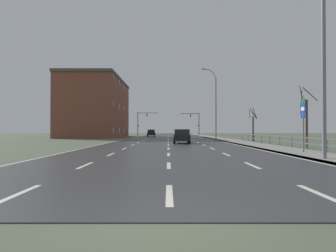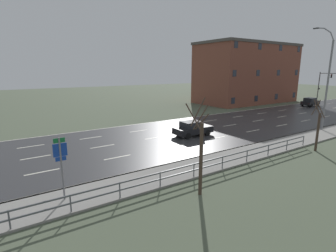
{
  "view_description": "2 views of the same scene",
  "coord_description": "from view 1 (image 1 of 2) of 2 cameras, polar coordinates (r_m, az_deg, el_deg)",
  "views": [
    {
      "loc": [
        -0.03,
        -4.65,
        1.51
      ],
      "look_at": [
        -0.01,
        64.82,
        2.44
      ],
      "focal_mm": 30.78,
      "sensor_mm": 36.0,
      "label": 1
    },
    {
      "loc": [
        21.72,
        11.05,
        6.82
      ],
      "look_at": [
        0.0,
        25.24,
        1.04
      ],
      "focal_mm": 27.42,
      "sensor_mm": 36.0,
      "label": 2
    }
  ],
  "objects": [
    {
      "name": "bare_tree_near",
      "position": [
        27.04,
        25.67,
        1.18
      ],
      "size": [
        1.27,
        1.21,
        5.34
      ],
      "color": "#423328",
      "rests_on": "ground"
    },
    {
      "name": "brick_building",
      "position": [
        61.08,
        -14.0,
        3.45
      ],
      "size": [
        10.58,
        21.46,
        11.92
      ],
      "color": "brown",
      "rests_on": "ground"
    },
    {
      "name": "ground_plane",
      "position": [
        52.67,
        0.01,
        -2.47
      ],
      "size": [
        160.0,
        160.0,
        0.12
      ],
      "color": "#4C5642"
    },
    {
      "name": "traffic_signal_left",
      "position": [
        75.17,
        -5.28,
        1.2
      ],
      "size": [
        5.36,
        0.36,
        6.18
      ],
      "color": "#38383A",
      "rests_on": "ground"
    },
    {
      "name": "sidewalk_right",
      "position": [
        65.22,
        7.44,
        -2.03
      ],
      "size": [
        3.0,
        120.0,
        0.12
      ],
      "color": "gray",
      "rests_on": "ground"
    },
    {
      "name": "street_lamp_midground",
      "position": [
        46.51,
        9.29,
        4.23
      ],
      "size": [
        2.33,
        0.24,
        11.31
      ],
      "color": "slate",
      "rests_on": "ground"
    },
    {
      "name": "car_near_left",
      "position": [
        32.03,
        2.67,
        -2.03
      ],
      "size": [
        1.89,
        4.13,
        1.57
      ],
      "rotation": [
        0.0,
        0.0,
        -0.02
      ],
      "color": "black",
      "rests_on": "ground"
    },
    {
      "name": "highway_sign",
      "position": [
        19.79,
        25.17,
        1.38
      ],
      "size": [
        0.09,
        0.68,
        3.47
      ],
      "color": "slate",
      "rests_on": "ground"
    },
    {
      "name": "road_asphalt_strip",
      "position": [
        64.66,
        0.01,
        -2.09
      ],
      "size": [
        14.0,
        120.0,
        0.03
      ],
      "color": "#303033",
      "rests_on": "ground"
    },
    {
      "name": "traffic_signal_right",
      "position": [
        73.81,
        5.47,
        1.07
      ],
      "size": [
        4.82,
        0.36,
        5.89
      ],
      "color": "#38383A",
      "rests_on": "ground"
    },
    {
      "name": "street_lamp_foreground",
      "position": [
        16.3,
        27.98,
        11.9
      ],
      "size": [
        2.35,
        0.24,
        10.31
      ],
      "color": "slate",
      "rests_on": "ground"
    },
    {
      "name": "car_mid_centre",
      "position": [
        65.79,
        3.54,
        -1.38
      ],
      "size": [
        1.86,
        4.11,
        1.57
      ],
      "rotation": [
        0.0,
        0.0,
        0.01
      ],
      "color": "#B7B7BC",
      "rests_on": "ground"
    },
    {
      "name": "guardrail",
      "position": [
        24.97,
        23.32,
        -2.55
      ],
      "size": [
        0.07,
        30.18,
        1.0
      ],
      "color": "#515459",
      "rests_on": "ground"
    },
    {
      "name": "car_distant",
      "position": [
        64.47,
        -3.37,
        -1.39
      ],
      "size": [
        2.02,
        4.2,
        1.57
      ],
      "rotation": [
        0.0,
        0.0,
        0.06
      ],
      "color": "black",
      "rests_on": "ground"
    },
    {
      "name": "bare_tree_mid",
      "position": [
        39.23,
        16.47,
        -0.04
      ],
      "size": [
        1.04,
        1.05,
        4.39
      ],
      "color": "#423328",
      "rests_on": "ground"
    }
  ]
}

